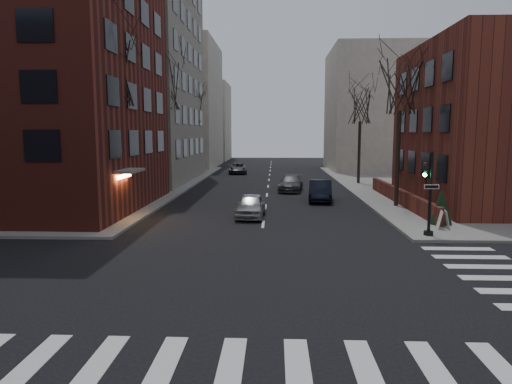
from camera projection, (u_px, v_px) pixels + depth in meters
ground at (252, 306)px, 13.25m from camera, size 160.00×160.00×0.00m
building_left_brick at (23, 70)px, 29.08m from camera, size 15.00×15.00×18.00m
building_left_tan at (100, 43)px, 45.83m from camera, size 18.00×18.00×28.00m
building_right_brick at (511, 126)px, 30.69m from camera, size 12.00×14.00×11.00m
low_wall_right at (400, 196)px, 31.61m from camera, size 0.35×16.00×1.00m
building_distant_la at (169, 106)px, 67.20m from camera, size 14.00×16.00×18.00m
building_distant_ra at (382, 110)px, 61.14m from camera, size 14.00×14.00×16.00m
building_distant_lb at (201, 122)px, 84.22m from camera, size 10.00×12.00×14.00m
traffic_signal at (429, 199)px, 21.59m from camera, size 0.76×0.44×4.00m
tree_left_a at (113, 73)px, 26.39m from camera, size 4.18×4.18×10.26m
tree_left_b at (163, 86)px, 38.22m from camera, size 4.40×4.40×10.80m
tree_left_c at (193, 106)px, 52.21m from camera, size 3.96×3.96×9.72m
tree_right_a at (401, 86)px, 29.69m from camera, size 3.96×3.96×9.72m
tree_right_b at (360, 106)px, 43.62m from camera, size 3.74×3.74×9.18m
streetlamp_near at (160, 143)px, 34.84m from camera, size 0.36×0.36×6.28m
streetlamp_far at (201, 139)px, 54.66m from camera, size 0.36×0.36×6.28m
parked_sedan at (320, 191)px, 33.72m from camera, size 2.04×4.76×1.52m
car_lane_silver at (251, 206)px, 27.27m from camera, size 1.80×4.13×1.38m
car_lane_gray at (291, 183)px, 39.34m from camera, size 2.47×4.85×1.35m
car_lane_far at (238, 168)px, 56.44m from camera, size 2.57×4.90×1.32m
sandwich_board at (443, 220)px, 23.22m from camera, size 0.50×0.64×0.95m
evergreen_shrub at (441, 206)px, 24.36m from camera, size 1.48×1.48×1.95m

